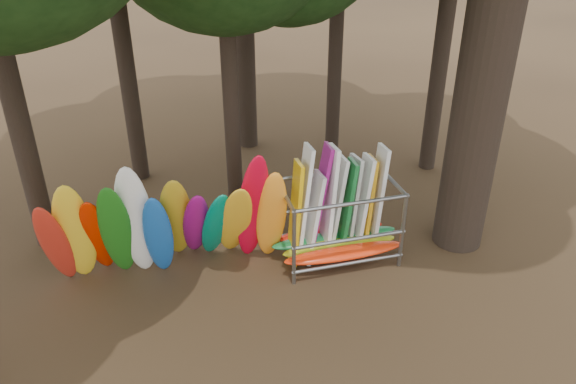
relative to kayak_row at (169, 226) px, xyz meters
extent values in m
plane|color=#47331E|center=(2.84, -0.80, -1.35)|extent=(120.00, 120.00, 0.00)
cylinder|color=black|center=(5.66, 5.30, 3.40)|extent=(0.44, 0.44, 9.50)
cylinder|color=black|center=(1.93, 2.54, 3.19)|extent=(0.40, 0.40, 9.08)
ellipsoid|color=red|center=(-2.35, 0.04, -0.10)|extent=(0.72, 1.44, 2.61)
ellipsoid|color=yellow|center=(-1.93, 0.08, 0.08)|extent=(0.88, 1.36, 2.95)
ellipsoid|color=red|center=(-1.51, 0.18, -0.13)|extent=(0.66, 1.49, 2.54)
ellipsoid|color=#1D6C18|center=(-1.09, -0.04, 0.05)|extent=(0.74, 1.44, 2.90)
ellipsoid|color=white|center=(-0.67, -0.02, 0.21)|extent=(0.87, 1.30, 3.22)
ellipsoid|color=#1856B2|center=(-0.24, -0.13, -0.14)|extent=(0.72, 1.23, 2.52)
ellipsoid|color=gold|center=(0.18, 0.17, 0.03)|extent=(0.76, 1.80, 2.90)
ellipsoid|color=#940D71|center=(0.60, 0.16, -0.17)|extent=(0.64, 1.87, 2.54)
ellipsoid|color=#028264|center=(1.02, -0.04, -0.15)|extent=(0.81, 1.89, 2.56)
ellipsoid|color=yellow|center=(1.44, -0.16, -0.04)|extent=(0.73, 1.98, 2.75)
ellipsoid|color=red|center=(1.86, -0.10, 0.20)|extent=(0.84, 1.31, 3.17)
ellipsoid|color=orange|center=(2.28, -0.11, -0.05)|extent=(0.72, 1.08, 2.69)
ellipsoid|color=#FB330D|center=(3.85, -0.73, -0.93)|extent=(2.90, 0.55, 0.24)
ellipsoid|color=#A0AD17|center=(3.85, -0.44, -0.93)|extent=(2.81, 0.55, 0.24)
ellipsoid|color=#1A753A|center=(3.85, -0.08, -0.93)|extent=(3.15, 0.55, 0.24)
ellipsoid|color=red|center=(3.85, 0.20, -0.93)|extent=(2.72, 0.55, 0.24)
cube|color=#DAA50B|center=(2.85, -0.11, -0.10)|extent=(0.33, 0.77, 2.54)
cube|color=white|center=(3.05, 0.01, 0.06)|extent=(0.47, 0.79, 2.85)
cube|color=silver|center=(3.25, -0.16, -0.24)|extent=(0.49, 0.76, 2.23)
cube|color=#9E1A7E|center=(3.45, 0.06, 0.05)|extent=(0.65, 0.76, 2.80)
cube|color=white|center=(3.65, -0.12, 0.05)|extent=(0.35, 0.79, 2.82)
cube|color=silver|center=(3.85, 0.00, -0.12)|extent=(0.48, 0.76, 2.48)
cube|color=#186D2E|center=(4.06, -0.17, -0.14)|extent=(0.45, 0.75, 2.45)
cube|color=silver|center=(4.26, 0.04, -0.15)|extent=(0.41, 0.79, 2.43)
cube|color=silver|center=(4.46, -0.12, -0.12)|extent=(0.44, 0.77, 2.49)
cube|color=gold|center=(4.66, 0.01, -0.18)|extent=(0.33, 0.76, 2.38)
cube|color=silver|center=(4.86, -0.09, -0.03)|extent=(0.38, 0.78, 2.67)
camera|label=1|loc=(-0.24, -10.69, 6.57)|focal=35.00mm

